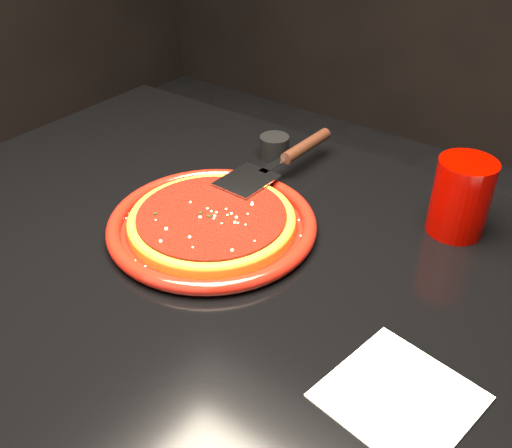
% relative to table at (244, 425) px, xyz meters
% --- Properties ---
extents(table, '(1.20, 0.80, 0.75)m').
position_rel_table_xyz_m(table, '(0.00, 0.00, 0.00)').
color(table, black).
rests_on(table, floor).
extents(plate, '(0.38, 0.38, 0.02)m').
position_rel_table_xyz_m(plate, '(-0.08, 0.03, 0.39)').
color(plate, maroon).
rests_on(plate, table).
extents(pizza_crust, '(0.31, 0.31, 0.01)m').
position_rel_table_xyz_m(pizza_crust, '(-0.08, 0.03, 0.39)').
color(pizza_crust, '#8D5E16').
rests_on(pizza_crust, plate).
extents(pizza_crust_rim, '(0.31, 0.31, 0.02)m').
position_rel_table_xyz_m(pizza_crust_rim, '(-0.08, 0.03, 0.40)').
color(pizza_crust_rim, '#8D5E16').
rests_on(pizza_crust_rim, plate).
extents(pizza_sauce, '(0.27, 0.27, 0.01)m').
position_rel_table_xyz_m(pizza_sauce, '(-0.08, 0.03, 0.40)').
color(pizza_sauce, '#60130B').
rests_on(pizza_sauce, plate).
extents(parmesan_dusting, '(0.22, 0.22, 0.01)m').
position_rel_table_xyz_m(parmesan_dusting, '(-0.08, 0.03, 0.41)').
color(parmesan_dusting, '#FFF4C6').
rests_on(parmesan_dusting, plate).
extents(basil_flecks, '(0.20, 0.20, 0.00)m').
position_rel_table_xyz_m(basil_flecks, '(-0.08, 0.03, 0.41)').
color(basil_flecks, black).
rests_on(basil_flecks, plate).
extents(pizza_server, '(0.10, 0.31, 0.02)m').
position_rel_table_xyz_m(pizza_server, '(-0.08, 0.21, 0.42)').
color(pizza_server, '#B2B5B9').
rests_on(pizza_server, plate).
extents(cup, '(0.11, 0.11, 0.12)m').
position_rel_table_xyz_m(cup, '(0.22, 0.25, 0.43)').
color(cup, '#8F0400').
rests_on(cup, table).
extents(napkin_a, '(0.17, 0.17, 0.00)m').
position_rel_table_xyz_m(napkin_a, '(0.28, -0.09, 0.38)').
color(napkin_a, white).
rests_on(napkin_a, table).
extents(ramekin, '(0.07, 0.07, 0.04)m').
position_rel_table_xyz_m(ramekin, '(-0.14, 0.28, 0.40)').
color(ramekin, black).
rests_on(ramekin, table).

